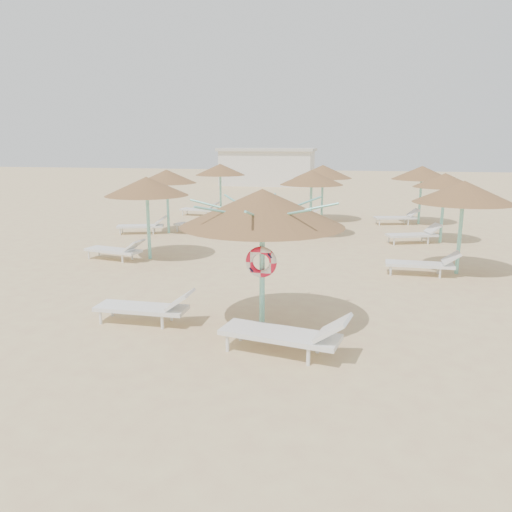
# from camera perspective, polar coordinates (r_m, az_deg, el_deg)

# --- Properties ---
(ground) EXTENTS (120.00, 120.00, 0.00)m
(ground) POSITION_cam_1_polar(r_m,az_deg,el_deg) (10.35, -1.52, -8.46)
(ground) COLOR #D7C183
(ground) RESTS_ON ground
(main_palapa) EXTENTS (3.22, 3.22, 2.89)m
(main_palapa) POSITION_cam_1_polar(r_m,az_deg,el_deg) (9.72, 0.73, 5.48)
(main_palapa) COLOR #7EDBC8
(main_palapa) RESTS_ON ground
(lounger_main_a) EXTENTS (2.10, 0.64, 0.76)m
(lounger_main_a) POSITION_cam_1_polar(r_m,az_deg,el_deg) (10.84, -12.28, -5.71)
(lounger_main_a) COLOR white
(lounger_main_a) RESTS_ON ground
(lounger_main_b) EXTENTS (2.43, 1.13, 0.85)m
(lounger_main_b) POSITION_cam_1_polar(r_m,az_deg,el_deg) (9.08, 3.68, -8.86)
(lounger_main_b) COLOR white
(lounger_main_b) RESTS_ON ground
(palapa_field) EXTENTS (14.26, 12.84, 2.71)m
(palapa_field) POSITION_cam_1_polar(r_m,az_deg,el_deg) (20.58, 6.28, 8.77)
(palapa_field) COLOR #7EDBC8
(palapa_field) RESTS_ON ground
(service_hut) EXTENTS (8.40, 4.40, 3.25)m
(service_hut) POSITION_cam_1_polar(r_m,az_deg,el_deg) (45.18, 1.33, 10.19)
(service_hut) COLOR silver
(service_hut) RESTS_ON ground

